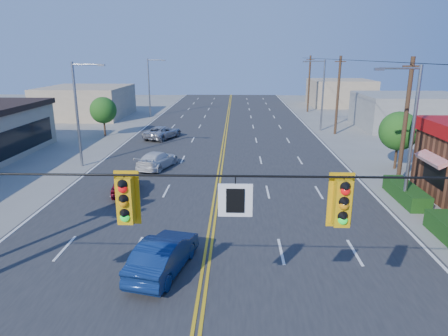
{
  "coord_description": "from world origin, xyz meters",
  "views": [
    {
      "loc": [
        1.21,
        -8.13,
        8.49
      ],
      "look_at": [
        0.52,
        13.97,
        2.2
      ],
      "focal_mm": 32.0,
      "sensor_mm": 36.0,
      "label": 1
    }
  ],
  "objects_px": {
    "car_magenta": "(125,184)",
    "car_silver": "(163,133)",
    "car_white": "(157,161)",
    "signal_span": "(176,224)",
    "car_blue": "(164,256)"
  },
  "relations": [
    {
      "from": "car_magenta",
      "to": "car_silver",
      "type": "height_order",
      "value": "car_silver"
    },
    {
      "from": "car_white",
      "to": "car_silver",
      "type": "height_order",
      "value": "car_silver"
    },
    {
      "from": "signal_span",
      "to": "car_magenta",
      "type": "bearing_deg",
      "value": 109.91
    },
    {
      "from": "signal_span",
      "to": "car_blue",
      "type": "bearing_deg",
      "value": 103.97
    },
    {
      "from": "car_magenta",
      "to": "car_silver",
      "type": "bearing_deg",
      "value": -96.41
    },
    {
      "from": "signal_span",
      "to": "car_silver",
      "type": "height_order",
      "value": "signal_span"
    },
    {
      "from": "car_blue",
      "to": "car_white",
      "type": "distance_m",
      "value": 15.5
    },
    {
      "from": "signal_span",
      "to": "car_silver",
      "type": "relative_size",
      "value": 5.12
    },
    {
      "from": "car_magenta",
      "to": "car_blue",
      "type": "height_order",
      "value": "car_blue"
    },
    {
      "from": "car_magenta",
      "to": "car_white",
      "type": "xyz_separation_m",
      "value": [
        0.89,
        5.83,
        0.0
      ]
    },
    {
      "from": "car_blue",
      "to": "car_silver",
      "type": "xyz_separation_m",
      "value": [
        -4.79,
        26.4,
        -0.06
      ]
    },
    {
      "from": "signal_span",
      "to": "car_white",
      "type": "distance_m",
      "value": 22.29
    },
    {
      "from": "car_blue",
      "to": "signal_span",
      "type": "bearing_deg",
      "value": 117.11
    },
    {
      "from": "signal_span",
      "to": "car_blue",
      "type": "relative_size",
      "value": 5.53
    },
    {
      "from": "car_blue",
      "to": "car_silver",
      "type": "bearing_deg",
      "value": -66.59
    }
  ]
}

